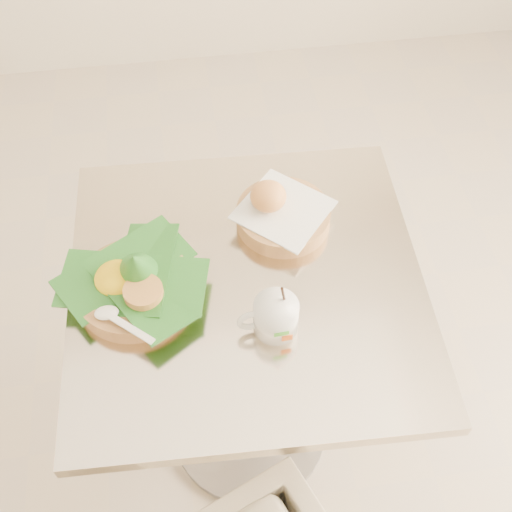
{
  "coord_description": "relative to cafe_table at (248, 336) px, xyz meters",
  "views": [
    {
      "loc": [
        0.09,
        -0.74,
        1.79
      ],
      "look_at": [
        0.2,
        -0.01,
        0.82
      ],
      "focal_mm": 45.0,
      "sensor_mm": 36.0,
      "label": 1
    }
  ],
  "objects": [
    {
      "name": "floor",
      "position": [
        -0.18,
        0.01,
        -0.53
      ],
      "size": [
        3.6,
        3.6,
        0.0
      ],
      "primitive_type": "plane",
      "color": "#C0B09B",
      "rests_on": "ground"
    },
    {
      "name": "cafe_table",
      "position": [
        0.0,
        0.0,
        0.0
      ],
      "size": [
        0.73,
        0.73,
        0.75
      ],
      "rotation": [
        0.0,
        0.0,
        -0.04
      ],
      "color": "gray",
      "rests_on": "floor"
    },
    {
      "name": "rice_basket",
      "position": [
        -0.22,
        -0.0,
        0.26
      ],
      "size": [
        0.28,
        0.28,
        0.14
      ],
      "rotation": [
        0.0,
        0.0,
        -0.41
      ],
      "color": "tan",
      "rests_on": "cafe_table"
    },
    {
      "name": "bread_basket",
      "position": [
        0.09,
        0.14,
        0.25
      ],
      "size": [
        0.24,
        0.24,
        0.1
      ],
      "rotation": [
        0.0,
        0.0,
        0.07
      ],
      "color": "tan",
      "rests_on": "cafe_table"
    },
    {
      "name": "coffee_mug",
      "position": [
        0.04,
        -0.12,
        0.26
      ],
      "size": [
        0.12,
        0.09,
        0.14
      ],
      "rotation": [
        0.0,
        0.0,
        0.07
      ],
      "color": "white",
      "rests_on": "cafe_table"
    }
  ]
}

